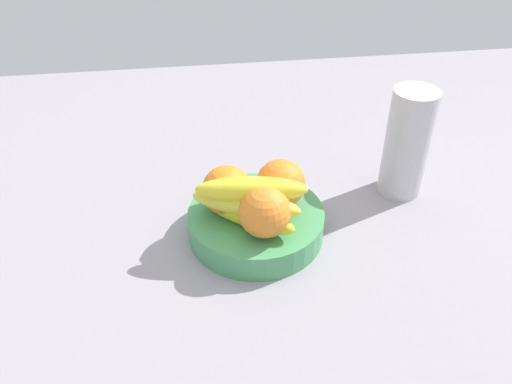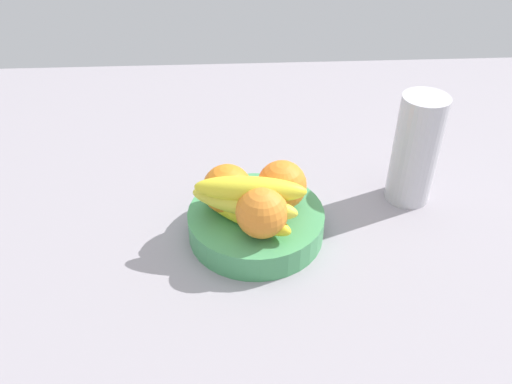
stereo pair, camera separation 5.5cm
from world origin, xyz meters
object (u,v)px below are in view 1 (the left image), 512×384
thermos_tumbler (407,143)px  fruit_bowl (256,223)px  orange_front_right (227,191)px  orange_front_left (281,184)px  orange_center (265,212)px  banana_bunch (248,202)px

thermos_tumbler → fruit_bowl: bearing=-162.6°
fruit_bowl → orange_front_right: 7.76cm
orange_front_left → thermos_tumbler: (23.56, 7.02, 1.37)cm
orange_center → fruit_bowl: bearing=96.9°
orange_front_left → orange_front_right: 8.73cm
orange_front_right → orange_center: bearing=-49.4°
orange_front_left → banana_bunch: 7.19cm
orange_front_left → orange_center: bearing=-118.1°
fruit_bowl → orange_front_left: orange_front_left is taller
orange_center → banana_bunch: 3.25cm
fruit_bowl → thermos_tumbler: 30.10cm
orange_center → banana_bunch: bearing=131.3°
fruit_bowl → orange_front_left: bearing=21.9°
thermos_tumbler → orange_front_left: bearing=-163.4°
orange_front_left → thermos_tumbler: bearing=16.6°
fruit_bowl → orange_front_left: size_ratio=2.77×
orange_front_right → thermos_tumbler: 33.21cm
fruit_bowl → orange_center: bearing=-83.1°
banana_bunch → thermos_tumbler: bearing=21.1°
thermos_tumbler → orange_center: bearing=-153.1°
orange_front_left → banana_bunch: bearing=-143.2°
orange_front_left → thermos_tumbler: thermos_tumbler is taller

